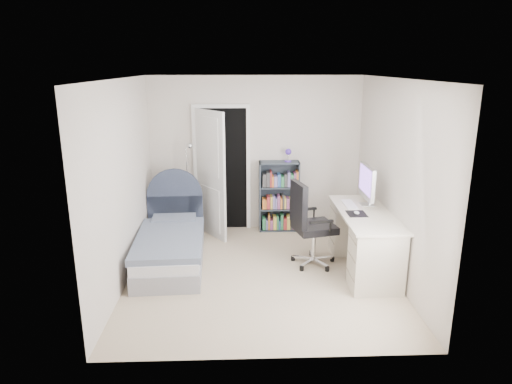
{
  "coord_description": "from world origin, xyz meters",
  "views": [
    {
      "loc": [
        -0.27,
        -5.49,
        2.66
      ],
      "look_at": [
        -0.05,
        0.34,
        1.02
      ],
      "focal_mm": 32.0,
      "sensor_mm": 36.0,
      "label": 1
    }
  ],
  "objects_px": {
    "desk": "(364,238)",
    "office_chair": "(308,220)",
    "bed": "(171,244)",
    "nightstand": "(174,216)",
    "floor_lamp": "(189,197)",
    "bookcase": "(279,198)"
  },
  "relations": [
    {
      "from": "office_chair",
      "to": "bed",
      "type": "bearing_deg",
      "value": 174.9
    },
    {
      "from": "bookcase",
      "to": "desk",
      "type": "distance_m",
      "value": 1.84
    },
    {
      "from": "nightstand",
      "to": "desk",
      "type": "relative_size",
      "value": 0.33
    },
    {
      "from": "desk",
      "to": "office_chair",
      "type": "bearing_deg",
      "value": 167.54
    },
    {
      "from": "floor_lamp",
      "to": "office_chair",
      "type": "bearing_deg",
      "value": -36.81
    },
    {
      "from": "floor_lamp",
      "to": "office_chair",
      "type": "xyz_separation_m",
      "value": [
        1.72,
        -1.29,
        0.04
      ]
    },
    {
      "from": "bed",
      "to": "bookcase",
      "type": "xyz_separation_m",
      "value": [
        1.61,
        1.23,
        0.28
      ]
    },
    {
      "from": "bookcase",
      "to": "nightstand",
      "type": "bearing_deg",
      "value": -170.18
    },
    {
      "from": "floor_lamp",
      "to": "desk",
      "type": "xyz_separation_m",
      "value": [
        2.45,
        -1.45,
        -0.17
      ]
    },
    {
      "from": "nightstand",
      "to": "bed",
      "type": "bearing_deg",
      "value": -85.02
    },
    {
      "from": "bed",
      "to": "bookcase",
      "type": "relative_size",
      "value": 1.38
    },
    {
      "from": "bed",
      "to": "bookcase",
      "type": "height_order",
      "value": "bookcase"
    },
    {
      "from": "desk",
      "to": "office_chair",
      "type": "relative_size",
      "value": 1.4
    },
    {
      "from": "bookcase",
      "to": "office_chair",
      "type": "height_order",
      "value": "bookcase"
    },
    {
      "from": "bed",
      "to": "floor_lamp",
      "type": "distance_m",
      "value": 1.18
    },
    {
      "from": "bed",
      "to": "nightstand",
      "type": "height_order",
      "value": "bed"
    },
    {
      "from": "floor_lamp",
      "to": "office_chair",
      "type": "distance_m",
      "value": 2.15
    },
    {
      "from": "office_chair",
      "to": "floor_lamp",
      "type": "bearing_deg",
      "value": 143.19
    },
    {
      "from": "bookcase",
      "to": "office_chair",
      "type": "relative_size",
      "value": 1.17
    },
    {
      "from": "bookcase",
      "to": "office_chair",
      "type": "bearing_deg",
      "value": -79.27
    },
    {
      "from": "floor_lamp",
      "to": "bookcase",
      "type": "relative_size",
      "value": 1.08
    },
    {
      "from": "bookcase",
      "to": "floor_lamp",
      "type": "bearing_deg",
      "value": -175.91
    }
  ]
}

